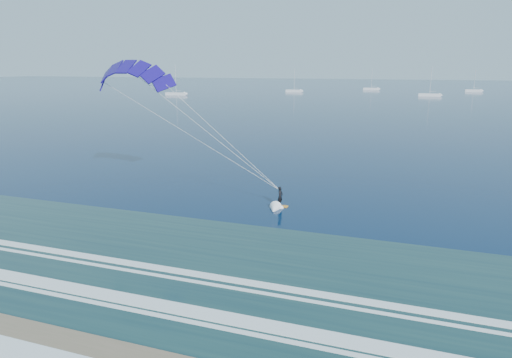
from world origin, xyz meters
The scene contains 7 objects.
ground centered at (0.00, 0.00, 0.00)m, with size 900.00×900.00×0.00m, color #082447.
kitesurfer_rig centered at (-3.31, 23.36, 7.39)m, with size 20.06×4.58×14.00m.
sailboat_0 centered at (-84.73, 166.02, 0.69)m, with size 9.63×2.40×12.97m.
sailboat_1 centered at (-42.30, 207.04, 0.68)m, with size 7.99×2.40×11.07m.
sailboat_2 centered at (-8.60, 240.29, 0.68)m, with size 8.15×2.40×11.06m.
sailboat_3 centered at (19.86, 194.75, 0.69)m, with size 8.91×2.40×12.34m.
sailboat_4 centered at (41.00, 238.52, 0.67)m, with size 7.72×2.40×10.64m.
Camera 1 is at (15.39, -13.48, 12.41)m, focal length 32.00 mm.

